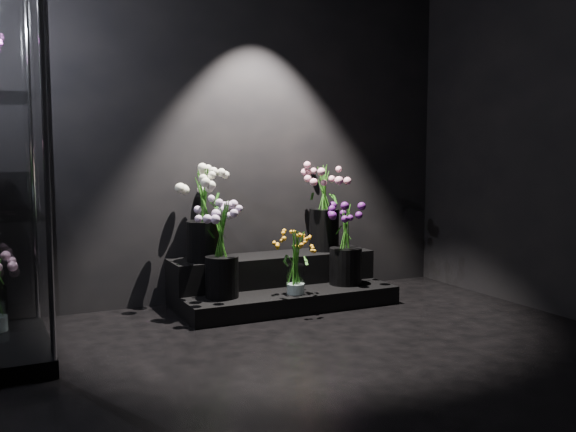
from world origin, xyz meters
TOP-DOWN VIEW (x-y plane):
  - floor at (0.00, 0.00)m, footprint 4.00×4.00m
  - wall_back at (0.00, 2.00)m, footprint 4.00×0.00m
  - display_riser at (0.35, 1.67)m, footprint 1.64×0.73m
  - bouquet_orange_bells at (0.33, 1.34)m, footprint 0.32×0.32m
  - bouquet_lilac at (-0.19, 1.49)m, footprint 0.40×0.40m
  - bouquet_purple at (0.84, 1.49)m, footprint 0.38×0.38m
  - bouquet_cream_roses at (-0.23, 1.73)m, footprint 0.46×0.46m
  - bouquet_pink_roses at (0.81, 1.79)m, footprint 0.46×0.46m

SIDE VIEW (x-z plane):
  - floor at x=0.00m, z-range 0.00..0.00m
  - display_riser at x=0.35m, z-range -0.03..0.33m
  - bouquet_orange_bells at x=0.33m, z-range 0.14..0.61m
  - bouquet_purple at x=0.84m, z-range 0.17..0.80m
  - bouquet_lilac at x=-0.19m, z-range 0.18..0.87m
  - bouquet_cream_roses at x=-0.23m, z-range 0.42..1.09m
  - bouquet_pink_roses at x=0.81m, z-range 0.42..1.11m
  - wall_back at x=0.00m, z-range -0.60..3.40m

